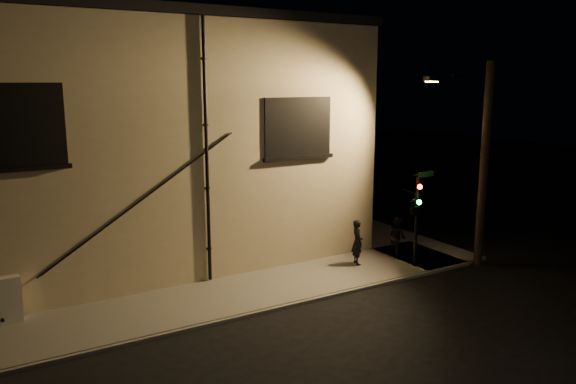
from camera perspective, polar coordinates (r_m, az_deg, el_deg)
ground at (r=17.17m, az=1.67°, el=-11.18°), size 90.00×90.00×0.00m
sidewalk at (r=21.29m, az=-1.90°, el=-6.50°), size 21.00×16.00×0.12m
building at (r=23.15m, az=-16.86°, el=5.46°), size 16.20×12.23×8.80m
pedestrian_a at (r=20.10m, az=7.05°, el=-5.07°), size 0.55×0.68×1.62m
pedestrian_b at (r=21.21m, az=11.01°, el=-4.47°), size 0.64×0.79×1.51m
traffic_signal at (r=19.67m, az=12.78°, el=-1.30°), size 1.32×1.97×3.35m
streetlamp_pole at (r=20.77m, az=19.03°, el=3.11°), size 2.03×1.39×7.22m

